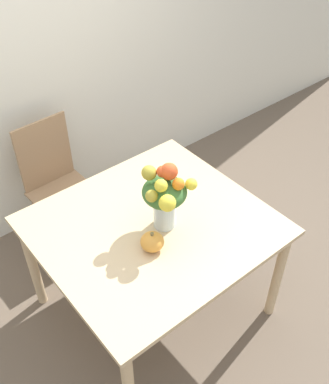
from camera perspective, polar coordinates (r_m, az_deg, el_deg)
ground_plane at (r=3.11m, az=-1.26°, el=-14.19°), size 12.00×12.00×0.00m
wall_back at (r=3.14m, az=-16.95°, el=16.77°), size 8.00×0.06×2.70m
dining_table at (r=2.58m, az=-1.47°, el=-5.52°), size 1.24×1.15×0.77m
flower_vase at (r=2.36m, az=0.04°, el=-0.46°), size 0.28×0.28×0.41m
pumpkin at (r=2.35m, az=-1.57°, el=-6.32°), size 0.13×0.13×0.11m
dining_chair_near_window at (r=3.29m, az=-13.31°, el=0.86°), size 0.44×0.44×0.97m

